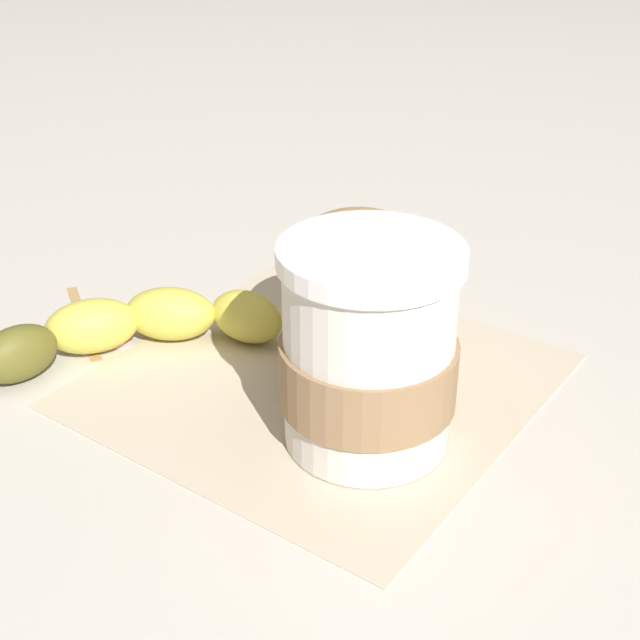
# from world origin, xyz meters

# --- Properties ---
(ground_plane) EXTENTS (3.00, 3.00, 0.00)m
(ground_plane) POSITION_xyz_m (0.00, 0.00, 0.00)
(ground_plane) COLOR beige
(paper_napkin) EXTENTS (0.26, 0.26, 0.00)m
(paper_napkin) POSITION_xyz_m (0.00, 0.00, 0.00)
(paper_napkin) COLOR beige
(paper_napkin) RESTS_ON ground_plane
(coffee_cup) EXTENTS (0.10, 0.10, 0.12)m
(coffee_cup) POSITION_xyz_m (-0.06, 0.03, 0.06)
(coffee_cup) COLOR silver
(coffee_cup) RESTS_ON paper_napkin
(muffin) EXTENTS (0.09, 0.09, 0.10)m
(muffin) POSITION_xyz_m (-0.00, -0.04, 0.05)
(muffin) COLOR white
(muffin) RESTS_ON paper_napkin
(banana) EXTENTS (0.12, 0.17, 0.04)m
(banana) POSITION_xyz_m (0.11, 0.05, 0.02)
(banana) COLOR #D6CC4C
(banana) RESTS_ON paper_napkin
(sugar_packet) EXTENTS (0.06, 0.05, 0.01)m
(sugar_packet) POSITION_xyz_m (0.15, 0.05, 0.00)
(sugar_packet) COLOR pink
(sugar_packet) RESTS_ON ground_plane
(wooden_stirrer) EXTENTS (0.10, 0.06, 0.00)m
(wooden_stirrer) POSITION_xyz_m (0.17, 0.05, 0.00)
(wooden_stirrer) COLOR tan
(wooden_stirrer) RESTS_ON ground_plane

